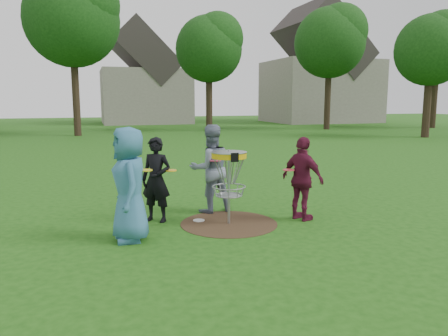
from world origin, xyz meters
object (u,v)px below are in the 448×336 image
object	(u,v)px
player_blue	(129,185)
player_black	(156,180)
player_maroon	(303,179)
disc_golf_basket	(229,169)
player_grey	(210,169)

from	to	relation	value
player_blue	player_black	size ratio (longest dim) A/B	1.16
player_blue	player_maroon	size ratio (longest dim) A/B	1.16
disc_golf_basket	player_blue	bearing A→B (deg)	-166.81
player_blue	player_black	world-z (taller)	player_blue
player_blue	disc_golf_basket	world-z (taller)	player_blue
player_blue	player_black	distance (m)	1.16
player_maroon	disc_golf_basket	xyz separation A→B (m)	(-1.41, 0.16, 0.22)
player_blue	player_black	xyz separation A→B (m)	(0.58, 1.00, -0.13)
player_black	player_maroon	xyz separation A→B (m)	(2.65, -0.74, -0.00)
player_grey	player_black	bearing A→B (deg)	12.39
player_black	player_maroon	world-z (taller)	player_black
player_black	player_blue	bearing A→B (deg)	-84.79
player_maroon	disc_golf_basket	distance (m)	1.44
player_blue	disc_golf_basket	xyz separation A→B (m)	(1.82, 0.43, 0.09)
player_grey	disc_golf_basket	world-z (taller)	player_grey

